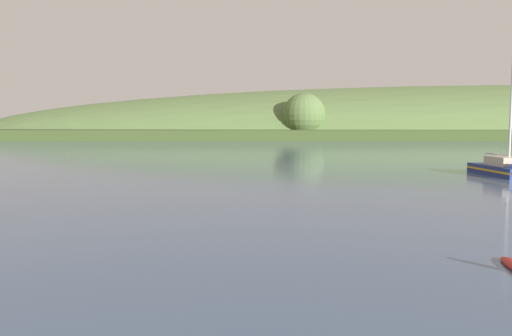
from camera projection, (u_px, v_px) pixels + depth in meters
name	position (u px, v px, depth m)	size (l,w,h in m)	color
far_shoreline_hill	(512.00, 136.00, 209.18)	(608.86, 131.27, 42.23)	#3C4E24
sailboat_near_mooring	(508.00, 173.00, 48.27)	(4.04, 9.38, 13.82)	navy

